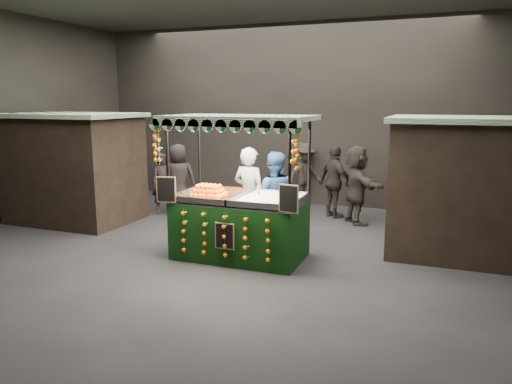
% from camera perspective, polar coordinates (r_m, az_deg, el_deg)
% --- Properties ---
extents(ground, '(12.00, 12.00, 0.00)m').
position_cam_1_polar(ground, '(9.64, -3.88, -6.88)').
color(ground, black).
rests_on(ground, ground).
extents(market_hall, '(12.10, 10.10, 5.05)m').
position_cam_1_polar(market_hall, '(9.20, -4.15, 13.64)').
color(market_hall, black).
rests_on(market_hall, ground).
extents(neighbour_stall_left, '(3.00, 2.20, 2.60)m').
position_cam_1_polar(neighbour_stall_left, '(12.59, -20.41, 2.73)').
color(neighbour_stall_left, black).
rests_on(neighbour_stall_left, ground).
extents(neighbour_stall_right, '(3.00, 2.20, 2.60)m').
position_cam_1_polar(neighbour_stall_right, '(9.95, 23.69, 0.55)').
color(neighbour_stall_right, black).
rests_on(neighbour_stall_right, ground).
extents(juice_stall, '(2.72, 1.60, 2.63)m').
position_cam_1_polar(juice_stall, '(9.01, -1.93, -2.70)').
color(juice_stall, black).
rests_on(juice_stall, ground).
extents(vendor_grey, '(0.79, 0.60, 1.97)m').
position_cam_1_polar(vendor_grey, '(9.98, -0.78, -0.39)').
color(vendor_grey, gray).
rests_on(vendor_grey, ground).
extents(vendor_blue, '(1.08, 0.93, 1.89)m').
position_cam_1_polar(vendor_blue, '(9.91, 2.06, -0.72)').
color(vendor_blue, navy).
rests_on(vendor_blue, ground).
extents(shopper_0, '(0.68, 0.63, 1.56)m').
position_cam_1_polar(shopper_0, '(12.84, -10.78, 0.98)').
color(shopper_0, black).
rests_on(shopper_0, ground).
extents(shopper_1, '(0.87, 0.70, 1.69)m').
position_cam_1_polar(shopper_1, '(10.33, 22.68, -1.63)').
color(shopper_1, black).
rests_on(shopper_1, ground).
extents(shopper_2, '(1.08, 1.05, 1.81)m').
position_cam_1_polar(shopper_2, '(12.29, 9.14, 1.18)').
color(shopper_2, black).
rests_on(shopper_2, ground).
extents(shopper_3, '(1.22, 1.29, 1.75)m').
position_cam_1_polar(shopper_3, '(13.55, 5.73, 2.01)').
color(shopper_3, black).
rests_on(shopper_3, ground).
extents(shopper_4, '(1.03, 0.86, 1.81)m').
position_cam_1_polar(shopper_4, '(12.77, -9.01, 1.53)').
color(shopper_4, black).
rests_on(shopper_4, ground).
extents(shopper_5, '(1.44, 1.74, 1.87)m').
position_cam_1_polar(shopper_5, '(11.79, 11.68, 0.83)').
color(shopper_5, '#2D2924').
rests_on(shopper_5, ground).
extents(shopper_6, '(0.57, 0.68, 1.59)m').
position_cam_1_polar(shopper_6, '(12.57, 2.44, 1.01)').
color(shopper_6, black).
rests_on(shopper_6, ground).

